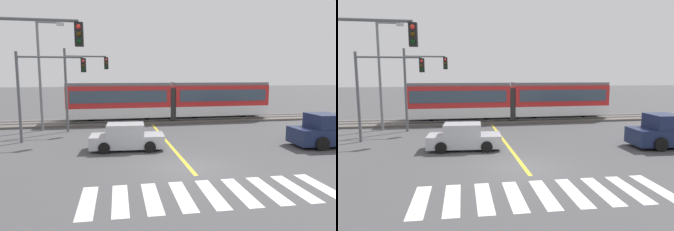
% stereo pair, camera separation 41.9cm
% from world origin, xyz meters
% --- Properties ---
extents(ground_plane, '(200.00, 200.00, 0.00)m').
position_xyz_m(ground_plane, '(0.00, 0.00, 0.00)').
color(ground_plane, '#474749').
extents(track_bed, '(120.00, 4.00, 0.18)m').
position_xyz_m(track_bed, '(0.00, 14.22, 0.09)').
color(track_bed, '#56514C').
rests_on(track_bed, ground).
extents(rail_near, '(120.00, 0.08, 0.10)m').
position_xyz_m(rail_near, '(0.00, 13.50, 0.23)').
color(rail_near, '#939399').
rests_on(rail_near, track_bed).
extents(rail_far, '(120.00, 0.08, 0.10)m').
position_xyz_m(rail_far, '(0.00, 14.94, 0.23)').
color(rail_far, '#939399').
rests_on(rail_far, track_bed).
extents(light_rail_tram, '(18.50, 2.64, 3.43)m').
position_xyz_m(light_rail_tram, '(1.98, 14.22, 2.05)').
color(light_rail_tram, silver).
rests_on(light_rail_tram, track_bed).
extents(crosswalk_stripe_0, '(0.63, 2.81, 0.01)m').
position_xyz_m(crosswalk_stripe_0, '(-4.40, -3.06, 0.00)').
color(crosswalk_stripe_0, silver).
rests_on(crosswalk_stripe_0, ground).
extents(crosswalk_stripe_1, '(0.63, 2.81, 0.01)m').
position_xyz_m(crosswalk_stripe_1, '(-3.30, -3.09, 0.00)').
color(crosswalk_stripe_1, silver).
rests_on(crosswalk_stripe_1, ground).
extents(crosswalk_stripe_2, '(0.63, 2.81, 0.01)m').
position_xyz_m(crosswalk_stripe_2, '(-2.20, -3.11, 0.00)').
color(crosswalk_stripe_2, silver).
rests_on(crosswalk_stripe_2, ground).
extents(crosswalk_stripe_3, '(0.63, 2.81, 0.01)m').
position_xyz_m(crosswalk_stripe_3, '(-1.10, -3.14, 0.00)').
color(crosswalk_stripe_3, silver).
rests_on(crosswalk_stripe_3, ground).
extents(crosswalk_stripe_4, '(0.63, 2.81, 0.01)m').
position_xyz_m(crosswalk_stripe_4, '(0.00, -3.17, 0.00)').
color(crosswalk_stripe_4, silver).
rests_on(crosswalk_stripe_4, ground).
extents(crosswalk_stripe_5, '(0.63, 2.81, 0.01)m').
position_xyz_m(crosswalk_stripe_5, '(1.10, -3.20, 0.00)').
color(crosswalk_stripe_5, silver).
rests_on(crosswalk_stripe_5, ground).
extents(crosswalk_stripe_6, '(0.63, 2.81, 0.01)m').
position_xyz_m(crosswalk_stripe_6, '(2.20, -3.22, 0.00)').
color(crosswalk_stripe_6, silver).
rests_on(crosswalk_stripe_6, ground).
extents(crosswalk_stripe_7, '(0.63, 2.81, 0.01)m').
position_xyz_m(crosswalk_stripe_7, '(3.30, -3.25, 0.00)').
color(crosswalk_stripe_7, silver).
rests_on(crosswalk_stripe_7, ground).
extents(crosswalk_stripe_8, '(0.63, 2.81, 0.01)m').
position_xyz_m(crosswalk_stripe_8, '(4.40, -3.28, 0.00)').
color(crosswalk_stripe_8, silver).
rests_on(crosswalk_stripe_8, ground).
extents(lane_centre_line, '(0.20, 13.39, 0.01)m').
position_xyz_m(lane_centre_line, '(0.00, 5.53, 0.00)').
color(lane_centre_line, gold).
rests_on(lane_centre_line, ground).
extents(sedan_crossing, '(4.31, 2.14, 1.52)m').
position_xyz_m(sedan_crossing, '(-2.65, 4.03, 0.70)').
color(sedan_crossing, '#B7BABF').
rests_on(sedan_crossing, ground).
extents(pickup_truck, '(5.49, 2.44, 1.98)m').
position_xyz_m(pickup_truck, '(9.77, 2.55, 0.84)').
color(pickup_truck, '#192347').
rests_on(pickup_truck, ground).
extents(traffic_light_far_left, '(3.25, 0.38, 6.25)m').
position_xyz_m(traffic_light_far_left, '(-5.73, 10.39, 4.03)').
color(traffic_light_far_left, '#515459').
rests_on(traffic_light_far_left, ground).
extents(traffic_light_near_left, '(3.75, 0.38, 6.73)m').
position_xyz_m(traffic_light_near_left, '(-6.98, -0.94, 4.43)').
color(traffic_light_near_left, '#515459').
rests_on(traffic_light_near_left, ground).
extents(traffic_light_mid_left, '(4.25, 0.38, 5.74)m').
position_xyz_m(traffic_light_mid_left, '(-7.70, 7.11, 3.89)').
color(traffic_light_mid_left, '#515459').
rests_on(traffic_light_mid_left, ground).
extents(street_lamp_west, '(2.06, 0.28, 8.38)m').
position_xyz_m(street_lamp_west, '(-8.57, 11.25, 4.75)').
color(street_lamp_west, slate).
rests_on(street_lamp_west, ground).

